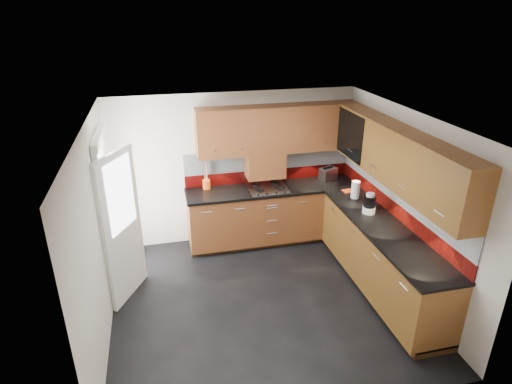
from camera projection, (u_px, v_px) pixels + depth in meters
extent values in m
cube|color=black|center=(262.00, 301.00, 5.63)|extent=(4.00, 3.80, 0.02)
cube|color=white|center=(264.00, 117.00, 4.64)|extent=(4.00, 3.80, 0.10)
cube|color=silver|center=(234.00, 167.00, 6.78)|extent=(4.00, 0.08, 2.64)
cube|color=silver|center=(318.00, 319.00, 3.50)|extent=(4.00, 0.08, 2.64)
cube|color=silver|center=(93.00, 238.00, 4.73)|extent=(0.08, 3.80, 2.64)
cube|color=silver|center=(407.00, 203.00, 5.56)|extent=(0.08, 3.80, 2.64)
cube|color=brown|center=(273.00, 214.00, 6.89)|extent=(2.70, 0.60, 0.95)
cube|color=brown|center=(381.00, 258.00, 5.68)|extent=(0.60, 2.60, 0.95)
cube|color=#3E2511|center=(272.00, 236.00, 7.08)|extent=(2.70, 0.54, 0.10)
cube|color=#3E2511|center=(379.00, 284.00, 5.86)|extent=(0.54, 2.60, 0.10)
cube|color=black|center=(273.00, 189.00, 6.70)|extent=(2.72, 0.62, 0.04)
cube|color=black|center=(385.00, 229.00, 5.49)|extent=(0.62, 2.60, 0.04)
cube|color=#6D0B09|center=(269.00, 175.00, 6.92)|extent=(2.70, 0.02, 0.20)
cube|color=silver|center=(269.00, 159.00, 6.81)|extent=(2.70, 0.02, 0.34)
cube|color=#6D0B09|center=(394.00, 208.00, 5.79)|extent=(0.02, 3.20, 0.20)
cube|color=silver|center=(397.00, 190.00, 5.68)|extent=(0.02, 3.20, 0.34)
cube|color=brown|center=(278.00, 129.00, 6.48)|extent=(2.50, 0.33, 0.72)
cube|color=brown|center=(398.00, 157.00, 5.29)|extent=(0.33, 2.87, 0.72)
cube|color=silver|center=(272.00, 146.00, 6.38)|extent=(1.80, 0.01, 0.16)
cube|color=silver|center=(385.00, 175.00, 5.30)|extent=(0.01, 2.00, 0.16)
cube|color=brown|center=(265.00, 165.00, 6.66)|extent=(0.60, 0.33, 0.40)
cube|color=black|center=(350.00, 135.00, 6.17)|extent=(0.01, 0.80, 0.66)
cube|color=#FFD18C|center=(369.00, 134.00, 6.24)|extent=(0.01, 0.76, 0.64)
cube|color=black|center=(361.00, 133.00, 6.20)|extent=(0.29, 0.76, 0.01)
cylinder|color=black|center=(370.00, 131.00, 5.94)|extent=(0.07, 0.07, 0.16)
cylinder|color=black|center=(365.00, 128.00, 6.07)|extent=(0.07, 0.07, 0.16)
cylinder|color=white|center=(360.00, 125.00, 6.21)|extent=(0.07, 0.07, 0.16)
cylinder|color=black|center=(355.00, 123.00, 6.34)|extent=(0.07, 0.07, 0.16)
cube|color=white|center=(109.00, 216.00, 5.62)|extent=(0.06, 0.95, 2.04)
cube|color=white|center=(122.00, 228.00, 5.36)|extent=(0.42, 0.73, 1.98)
cube|color=white|center=(120.00, 195.00, 5.18)|extent=(0.28, 0.50, 0.90)
cube|color=silver|center=(267.00, 188.00, 6.66)|extent=(0.60, 0.52, 0.02)
torus|color=black|center=(260.00, 190.00, 6.50)|extent=(0.14, 0.14, 0.02)
torus|color=black|center=(279.00, 189.00, 6.57)|extent=(0.14, 0.14, 0.02)
torus|color=black|center=(256.00, 184.00, 6.73)|extent=(0.14, 0.14, 0.02)
torus|color=black|center=(275.00, 183.00, 6.79)|extent=(0.14, 0.14, 0.02)
cube|color=black|center=(272.00, 194.00, 6.43)|extent=(0.46, 0.04, 0.02)
cylinder|color=#DF5715|center=(206.00, 184.00, 6.63)|extent=(0.12, 0.12, 0.15)
cylinder|color=#975B3C|center=(206.00, 173.00, 6.57)|extent=(0.06, 0.03, 0.29)
cylinder|color=#975B3C|center=(207.00, 174.00, 6.57)|extent=(0.04, 0.04, 0.27)
cylinder|color=#975B3C|center=(206.00, 172.00, 6.57)|extent=(0.06, 0.01, 0.31)
cylinder|color=#975B3C|center=(207.00, 174.00, 6.57)|extent=(0.03, 0.05, 0.25)
cylinder|color=#975B3C|center=(205.00, 173.00, 6.57)|extent=(0.05, 0.04, 0.28)
cube|color=silver|center=(328.00, 174.00, 6.98)|extent=(0.32, 0.26, 0.19)
cube|color=black|center=(328.00, 168.00, 6.94)|extent=(0.21, 0.10, 0.01)
cube|color=black|center=(327.00, 167.00, 6.98)|extent=(0.21, 0.10, 0.01)
cylinder|color=white|center=(369.00, 210.00, 5.86)|extent=(0.17, 0.17, 0.10)
cylinder|color=black|center=(370.00, 201.00, 5.81)|extent=(0.16, 0.16, 0.16)
cylinder|color=white|center=(371.00, 195.00, 5.77)|extent=(0.12, 0.12, 0.04)
cylinder|color=white|center=(355.00, 190.00, 6.29)|extent=(0.15, 0.15, 0.26)
cube|color=red|center=(348.00, 191.00, 6.55)|extent=(0.17, 0.15, 0.02)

